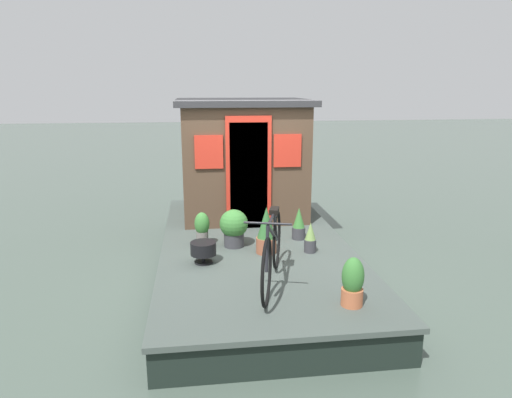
{
  "coord_description": "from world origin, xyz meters",
  "views": [
    {
      "loc": [
        -6.44,
        0.81,
        2.7
      ],
      "look_at": [
        -0.2,
        0.0,
        1.16
      ],
      "focal_mm": 32.41,
      "sensor_mm": 36.0,
      "label": 1
    }
  ],
  "objects_px": {
    "houseboat_cabin": "(243,157)",
    "potted_plant_succulent": "(234,227)",
    "charcoal_grill": "(203,249)",
    "potted_plant_geranium": "(202,228)",
    "potted_plant_mint": "(266,231)",
    "potted_plant_thyme": "(299,224)",
    "potted_plant_rosemary": "(310,238)",
    "bicycle": "(272,251)",
    "potted_plant_ivy": "(353,283)"
  },
  "relations": [
    {
      "from": "potted_plant_thyme",
      "to": "potted_plant_rosemary",
      "type": "relative_size",
      "value": 1.14
    },
    {
      "from": "potted_plant_ivy",
      "to": "charcoal_grill",
      "type": "relative_size",
      "value": 1.59
    },
    {
      "from": "potted_plant_rosemary",
      "to": "charcoal_grill",
      "type": "distance_m",
      "value": 1.49
    },
    {
      "from": "bicycle",
      "to": "charcoal_grill",
      "type": "height_order",
      "value": "bicycle"
    },
    {
      "from": "potted_plant_thyme",
      "to": "potted_plant_succulent",
      "type": "height_order",
      "value": "potted_plant_succulent"
    },
    {
      "from": "houseboat_cabin",
      "to": "potted_plant_mint",
      "type": "bearing_deg",
      "value": -177.09
    },
    {
      "from": "potted_plant_geranium",
      "to": "potted_plant_succulent",
      "type": "height_order",
      "value": "potted_plant_succulent"
    },
    {
      "from": "potted_plant_ivy",
      "to": "charcoal_grill",
      "type": "bearing_deg",
      "value": 47.35
    },
    {
      "from": "potted_plant_ivy",
      "to": "potted_plant_thyme",
      "type": "bearing_deg",
      "value": 2.1
    },
    {
      "from": "potted_plant_mint",
      "to": "houseboat_cabin",
      "type": "bearing_deg",
      "value": 2.91
    },
    {
      "from": "potted_plant_succulent",
      "to": "potted_plant_mint",
      "type": "bearing_deg",
      "value": -127.41
    },
    {
      "from": "potted_plant_rosemary",
      "to": "bicycle",
      "type": "bearing_deg",
      "value": 144.7
    },
    {
      "from": "houseboat_cabin",
      "to": "potted_plant_mint",
      "type": "height_order",
      "value": "houseboat_cabin"
    },
    {
      "from": "potted_plant_thyme",
      "to": "potted_plant_rosemary",
      "type": "xyz_separation_m",
      "value": [
        -0.58,
        -0.03,
        -0.03
      ]
    },
    {
      "from": "bicycle",
      "to": "potted_plant_mint",
      "type": "bearing_deg",
      "value": -5.06
    },
    {
      "from": "charcoal_grill",
      "to": "potted_plant_thyme",
      "type": "bearing_deg",
      "value": -60.88
    },
    {
      "from": "potted_plant_succulent",
      "to": "charcoal_grill",
      "type": "xyz_separation_m",
      "value": [
        -0.6,
        0.45,
        -0.1
      ]
    },
    {
      "from": "potted_plant_mint",
      "to": "potted_plant_ivy",
      "type": "height_order",
      "value": "potted_plant_mint"
    },
    {
      "from": "potted_plant_thyme",
      "to": "potted_plant_mint",
      "type": "distance_m",
      "value": 0.78
    },
    {
      "from": "potted_plant_succulent",
      "to": "potted_plant_mint",
      "type": "distance_m",
      "value": 0.53
    },
    {
      "from": "potted_plant_thyme",
      "to": "potted_plant_rosemary",
      "type": "distance_m",
      "value": 0.58
    },
    {
      "from": "potted_plant_mint",
      "to": "potted_plant_ivy",
      "type": "xyz_separation_m",
      "value": [
        -1.68,
        -0.65,
        -0.05
      ]
    },
    {
      "from": "potted_plant_mint",
      "to": "potted_plant_ivy",
      "type": "relative_size",
      "value": 1.23
    },
    {
      "from": "houseboat_cabin",
      "to": "potted_plant_succulent",
      "type": "height_order",
      "value": "houseboat_cabin"
    },
    {
      "from": "potted_plant_mint",
      "to": "charcoal_grill",
      "type": "height_order",
      "value": "potted_plant_mint"
    },
    {
      "from": "potted_plant_rosemary",
      "to": "potted_plant_ivy",
      "type": "xyz_separation_m",
      "value": [
        -1.62,
        -0.05,
        0.05
      ]
    },
    {
      "from": "potted_plant_succulent",
      "to": "potted_plant_rosemary",
      "type": "xyz_separation_m",
      "value": [
        -0.37,
        -1.03,
        -0.09
      ]
    },
    {
      "from": "potted_plant_thyme",
      "to": "potted_plant_succulent",
      "type": "distance_m",
      "value": 1.02
    },
    {
      "from": "bicycle",
      "to": "potted_plant_rosemary",
      "type": "bearing_deg",
      "value": -35.3
    },
    {
      "from": "potted_plant_rosemary",
      "to": "potted_plant_geranium",
      "type": "bearing_deg",
      "value": 72.35
    },
    {
      "from": "potted_plant_succulent",
      "to": "potted_plant_mint",
      "type": "height_order",
      "value": "potted_plant_mint"
    },
    {
      "from": "bicycle",
      "to": "potted_plant_geranium",
      "type": "bearing_deg",
      "value": 28.07
    },
    {
      "from": "potted_plant_ivy",
      "to": "charcoal_grill",
      "type": "distance_m",
      "value": 2.07
    },
    {
      "from": "houseboat_cabin",
      "to": "charcoal_grill",
      "type": "height_order",
      "value": "houseboat_cabin"
    },
    {
      "from": "potted_plant_geranium",
      "to": "potted_plant_rosemary",
      "type": "xyz_separation_m",
      "value": [
        -0.47,
        -1.48,
        -0.06
      ]
    },
    {
      "from": "houseboat_cabin",
      "to": "potted_plant_geranium",
      "type": "bearing_deg",
      "value": 155.47
    },
    {
      "from": "potted_plant_thyme",
      "to": "potted_plant_ivy",
      "type": "relative_size",
      "value": 0.91
    },
    {
      "from": "potted_plant_geranium",
      "to": "potted_plant_succulent",
      "type": "distance_m",
      "value": 0.46
    },
    {
      "from": "potted_plant_geranium",
      "to": "potted_plant_ivy",
      "type": "distance_m",
      "value": 2.59
    },
    {
      "from": "bicycle",
      "to": "charcoal_grill",
      "type": "distance_m",
      "value": 1.11
    },
    {
      "from": "potted_plant_rosemary",
      "to": "charcoal_grill",
      "type": "relative_size",
      "value": 1.27
    },
    {
      "from": "bicycle",
      "to": "potted_plant_ivy",
      "type": "height_order",
      "value": "bicycle"
    },
    {
      "from": "bicycle",
      "to": "houseboat_cabin",
      "type": "bearing_deg",
      "value": 0.26
    },
    {
      "from": "potted_plant_thyme",
      "to": "potted_plant_geranium",
      "type": "bearing_deg",
      "value": 94.29
    },
    {
      "from": "bicycle",
      "to": "potted_plant_thyme",
      "type": "bearing_deg",
      "value": -23.01
    },
    {
      "from": "potted_plant_rosemary",
      "to": "potted_plant_ivy",
      "type": "distance_m",
      "value": 1.63
    },
    {
      "from": "potted_plant_geranium",
      "to": "charcoal_grill",
      "type": "height_order",
      "value": "potted_plant_geranium"
    },
    {
      "from": "potted_plant_succulent",
      "to": "potted_plant_ivy",
      "type": "distance_m",
      "value": 2.27
    },
    {
      "from": "bicycle",
      "to": "potted_plant_rosemary",
      "type": "height_order",
      "value": "bicycle"
    },
    {
      "from": "bicycle",
      "to": "charcoal_grill",
      "type": "relative_size",
      "value": 5.2
    }
  ]
}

